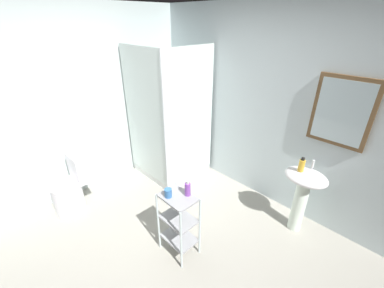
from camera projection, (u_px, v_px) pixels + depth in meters
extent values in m
cube|color=#9C988C|center=(158.00, 266.00, 2.58)|extent=(4.20, 4.20, 0.02)
cube|color=silver|center=(267.00, 110.00, 3.15)|extent=(4.20, 0.10, 2.50)
cube|color=brown|center=(342.00, 112.00, 2.48)|extent=(0.56, 0.03, 0.72)
cube|color=silver|center=(341.00, 112.00, 2.47)|extent=(0.48, 0.01, 0.64)
cube|color=silver|center=(64.00, 109.00, 3.18)|extent=(0.10, 4.20, 2.50)
cube|color=white|center=(172.00, 166.00, 4.19)|extent=(0.90, 0.90, 0.10)
cube|color=silver|center=(145.00, 118.00, 3.46)|extent=(0.90, 0.02, 1.90)
cube|color=silver|center=(190.00, 118.00, 3.45)|extent=(0.02, 0.90, 1.90)
cylinder|color=silver|center=(165.00, 127.00, 3.17)|extent=(0.04, 0.04, 1.90)
cylinder|color=silver|center=(172.00, 164.00, 4.17)|extent=(0.08, 0.08, 0.00)
cylinder|color=white|center=(299.00, 206.00, 2.89)|extent=(0.15, 0.15, 0.68)
ellipsoid|color=white|center=(306.00, 177.00, 2.70)|extent=(0.46, 0.37, 0.13)
cylinder|color=silver|center=(313.00, 164.00, 2.72)|extent=(0.03, 0.03, 0.10)
cylinder|color=white|center=(69.00, 198.00, 3.23)|extent=(0.37, 0.37, 0.40)
torus|color=white|center=(65.00, 184.00, 3.13)|extent=(0.37, 0.37, 0.04)
cube|color=white|center=(79.00, 167.00, 3.19)|extent=(0.35, 0.17, 0.36)
cylinder|color=silver|center=(158.00, 222.00, 2.62)|extent=(0.02, 0.02, 0.74)
cylinder|color=silver|center=(181.00, 242.00, 2.39)|extent=(0.02, 0.02, 0.74)
cylinder|color=silver|center=(177.00, 210.00, 2.78)|extent=(0.02, 0.02, 0.74)
cylinder|color=silver|center=(200.00, 227.00, 2.55)|extent=(0.02, 0.02, 0.74)
cube|color=#99999E|center=(179.00, 238.00, 2.67)|extent=(0.36, 0.26, 0.02)
cube|color=#99999E|center=(179.00, 219.00, 2.55)|extent=(0.36, 0.26, 0.02)
cube|color=#99999E|center=(178.00, 198.00, 2.42)|extent=(0.36, 0.26, 0.02)
cylinder|color=gold|center=(302.00, 166.00, 2.66)|extent=(0.06, 0.06, 0.13)
cylinder|color=black|center=(303.00, 159.00, 2.63)|extent=(0.03, 0.03, 0.03)
cylinder|color=purple|center=(188.00, 189.00, 2.41)|extent=(0.06, 0.06, 0.14)
cylinder|color=silver|center=(188.00, 182.00, 2.37)|extent=(0.03, 0.03, 0.03)
cylinder|color=#3870B2|center=(168.00, 193.00, 2.40)|extent=(0.07, 0.07, 0.09)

